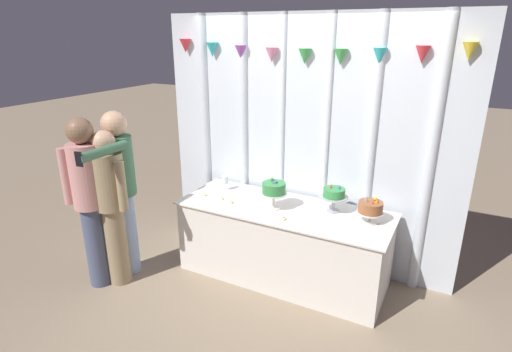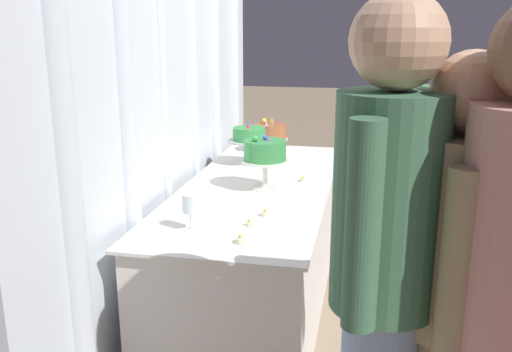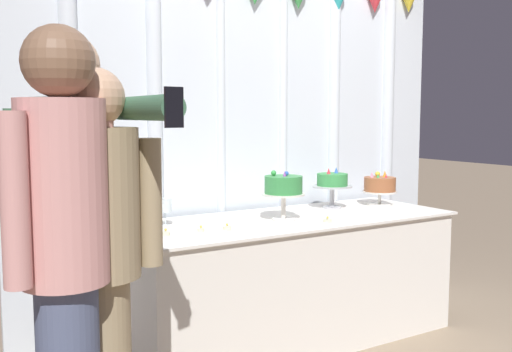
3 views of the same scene
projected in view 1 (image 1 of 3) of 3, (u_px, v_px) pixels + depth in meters
ground_plane at (278, 281)px, 4.06m from camera, size 24.00×24.00×0.00m
draped_curtain at (303, 142)px, 4.09m from camera, size 3.11×0.15×2.53m
cake_table at (283, 243)px, 4.02m from camera, size 2.05×0.78×0.75m
cake_display_leftmost at (274, 189)px, 3.82m from camera, size 0.25×0.25×0.29m
cake_display_center at (334, 194)px, 3.76m from camera, size 0.26×0.26×0.27m
cake_display_rightmost at (370, 208)px, 3.56m from camera, size 0.23×0.23×0.23m
wine_glass at (225, 180)px, 4.29m from camera, size 0.07×0.07×0.16m
tealight_far_left at (205, 195)px, 4.17m from camera, size 0.04×0.04×0.04m
tealight_near_left at (222, 198)px, 4.09m from camera, size 0.04×0.04×0.03m
tealight_near_right at (231, 202)px, 3.99m from camera, size 0.04×0.04×0.04m
tealight_far_right at (284, 219)px, 3.65m from camera, size 0.05×0.05×0.03m
guest_girl_blue_dress at (120, 185)px, 3.91m from camera, size 0.43×0.76×1.67m
guest_man_dark_suit at (111, 202)px, 3.78m from camera, size 0.46×0.33×1.53m
guest_man_pink_jacket at (89, 195)px, 3.72m from camera, size 0.40×0.39×1.65m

